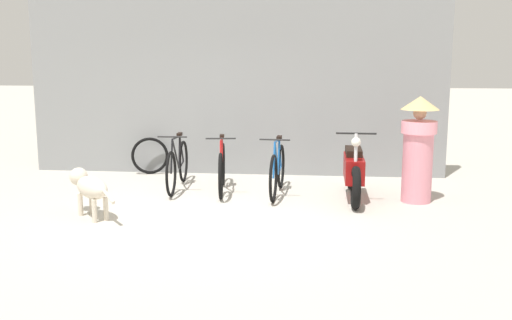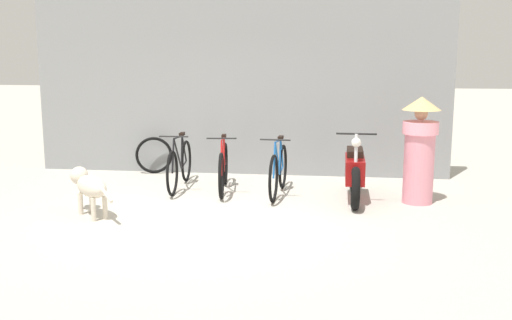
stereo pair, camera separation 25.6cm
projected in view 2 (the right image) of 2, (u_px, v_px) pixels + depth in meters
ground_plane at (204, 217)px, 8.13m from camera, size 60.00×60.00×0.00m
shop_wall_back at (239, 87)px, 10.81m from camera, size 7.53×0.20×3.18m
bicycle_0 at (180, 165)px, 9.80m from camera, size 0.46×1.79×0.92m
bicycle_1 at (223, 168)px, 9.59m from camera, size 0.46×1.71×0.92m
bicycle_2 at (278, 171)px, 9.34m from camera, size 0.46×1.69×0.93m
motorcycle at (355, 172)px, 9.05m from camera, size 0.58×1.90×1.07m
stray_dog at (89, 185)px, 8.15m from camera, size 0.94×0.93×0.63m
person_in_robes at (420, 147)px, 8.76m from camera, size 0.72×0.72×1.58m
spare_tire_left at (154, 155)px, 10.99m from camera, size 0.67×0.20×0.68m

